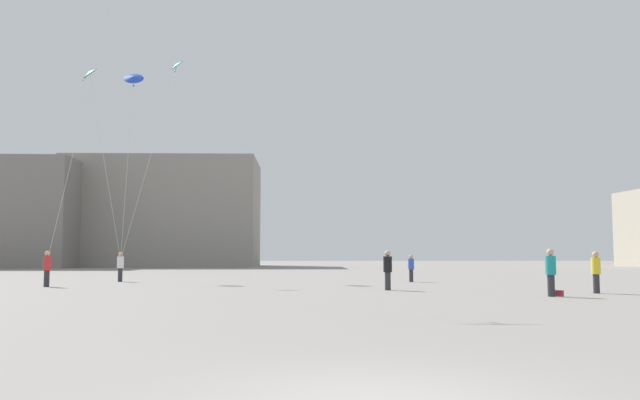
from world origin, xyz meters
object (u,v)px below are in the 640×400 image
person_in_black (388,268)px  handbag_beside_flyer (559,293)px  person_in_yellow (596,270)px  kite_cobalt_diamond (134,79)px  person_in_white (120,265)px  building_centre_hall (166,213)px  kite_emerald_diamond (90,74)px  person_in_teal (551,270)px  building_left_hall (8,214)px  kite_cyan_diamond (176,67)px  person_in_blue (411,267)px  person_in_red (47,267)px

person_in_black → handbag_beside_flyer: size_ratio=5.67×
person_in_yellow → person_in_black: person_in_black is taller
person_in_black → kite_cobalt_diamond: size_ratio=0.15×
person_in_white → building_centre_hall: building_centre_hall is taller
kite_emerald_diamond → building_centre_hall: size_ratio=0.55×
person_in_teal → building_left_hall: size_ratio=0.10×
handbag_beside_flyer → kite_cyan_diamond: bearing=133.2°
person_in_yellow → kite_emerald_diamond: bearing=139.4°
person_in_white → kite_emerald_diamond: size_ratio=0.13×
person_in_black → person_in_blue: size_ratio=1.12×
person_in_teal → person_in_red: 23.99m
kite_cyan_diamond → person_in_red: bearing=-107.9°
building_left_hall → person_in_black: bearing=-51.9°
kite_cyan_diamond → kite_cobalt_diamond: 6.61m
person_in_teal → person_in_white: (-20.51, 14.08, -0.05)m
building_centre_hall → person_in_yellow: bearing=-63.3°
person_in_teal → handbag_beside_flyer: person_in_teal is taller
person_in_yellow → person_in_red: (-25.30, 6.14, 0.03)m
person_in_teal → person_in_blue: size_ratio=1.15×
person_in_teal → kite_cobalt_diamond: 27.25m
person_in_blue → kite_emerald_diamond: size_ratio=0.12×
person_in_teal → person_in_black: (-5.75, 4.63, -0.02)m
person_in_red → building_centre_hall: bearing=-135.7°
kite_cobalt_diamond → kite_emerald_diamond: (-4.50, 5.51, 1.81)m
person_in_blue → kite_cobalt_diamond: bearing=-114.0°
handbag_beside_flyer → person_in_red: bearing=160.6°
person_in_red → kite_cyan_diamond: 18.98m
person_in_yellow → handbag_beside_flyer: 3.17m
person_in_red → building_centre_hall: 55.42m
kite_cyan_diamond → building_left_hall: size_ratio=0.79×
kite_emerald_diamond → handbag_beside_flyer: (24.94, -19.81, -14.17)m
person_in_teal → handbag_beside_flyer: (0.35, 0.10, -0.90)m
building_left_hall → handbag_beside_flyer: (46.28, -55.69, -6.47)m
person_in_blue → handbag_beside_flyer: person_in_blue is taller
person_in_white → kite_emerald_diamond: 15.10m
person_in_yellow → kite_cobalt_diamond: kite_cobalt_diamond is taller
person_in_white → building_left_hall: size_ratio=0.10×
person_in_blue → handbag_beside_flyer: size_ratio=5.06×
person_in_blue → person_in_red: size_ratio=0.89×
building_left_hall → building_centre_hall: size_ratio=0.72×
person_in_yellow → person_in_white: size_ratio=1.00×
person_in_blue → building_centre_hall: (-24.78, 49.65, 6.28)m
person_in_yellow → person_in_red: 26.03m
person_in_red → handbag_beside_flyer: 24.30m
person_in_black → kite_cyan_diamond: 24.68m
person_in_white → kite_cobalt_diamond: kite_cobalt_diamond is taller
kite_emerald_diamond → handbag_beside_flyer: 34.86m
person_in_blue → handbag_beside_flyer: (3.50, -13.20, -0.77)m
person_in_teal → building_centre_hall: bearing=-55.1°
building_left_hall → handbag_beside_flyer: building_left_hall is taller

